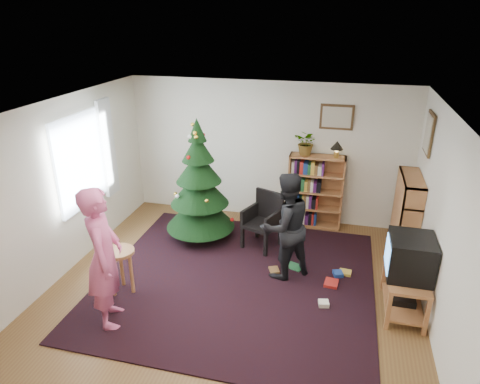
% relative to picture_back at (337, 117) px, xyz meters
% --- Properties ---
extents(floor, '(5.00, 5.00, 0.00)m').
position_rel_picture_back_xyz_m(floor, '(-1.15, -2.48, -1.95)').
color(floor, brown).
rests_on(floor, ground).
extents(ceiling, '(5.00, 5.00, 0.00)m').
position_rel_picture_back_xyz_m(ceiling, '(-1.15, -2.48, 0.55)').
color(ceiling, white).
rests_on(ceiling, wall_back).
extents(wall_back, '(5.00, 0.02, 2.50)m').
position_rel_picture_back_xyz_m(wall_back, '(-1.15, 0.02, -0.70)').
color(wall_back, silver).
rests_on(wall_back, floor).
extents(wall_front, '(5.00, 0.02, 2.50)m').
position_rel_picture_back_xyz_m(wall_front, '(-1.15, -4.97, -0.70)').
color(wall_front, silver).
rests_on(wall_front, floor).
extents(wall_left, '(0.02, 5.00, 2.50)m').
position_rel_picture_back_xyz_m(wall_left, '(-3.65, -2.48, -0.70)').
color(wall_left, silver).
rests_on(wall_left, floor).
extents(wall_right, '(0.02, 5.00, 2.50)m').
position_rel_picture_back_xyz_m(wall_right, '(1.35, -2.48, -0.70)').
color(wall_right, silver).
rests_on(wall_right, floor).
extents(rug, '(3.80, 3.60, 0.02)m').
position_rel_picture_back_xyz_m(rug, '(-1.15, -2.17, -1.94)').
color(rug, black).
rests_on(rug, floor).
extents(window_pane, '(0.04, 1.20, 1.40)m').
position_rel_picture_back_xyz_m(window_pane, '(-3.62, -1.88, -0.45)').
color(window_pane, silver).
rests_on(window_pane, wall_left).
extents(curtain, '(0.06, 0.35, 1.60)m').
position_rel_picture_back_xyz_m(curtain, '(-3.58, -1.18, -0.45)').
color(curtain, silver).
rests_on(curtain, wall_left).
extents(picture_back, '(0.55, 0.03, 0.42)m').
position_rel_picture_back_xyz_m(picture_back, '(0.00, 0.00, 0.00)').
color(picture_back, '#4C3319').
rests_on(picture_back, wall_back).
extents(picture_right, '(0.03, 0.50, 0.60)m').
position_rel_picture_back_xyz_m(picture_right, '(1.33, -0.73, 0.00)').
color(picture_right, '#4C3319').
rests_on(picture_right, wall_right).
extents(christmas_tree, '(1.14, 1.14, 2.07)m').
position_rel_picture_back_xyz_m(christmas_tree, '(-2.06, -1.09, -1.09)').
color(christmas_tree, '#3F2816').
rests_on(christmas_tree, rug).
extents(bookshelf_back, '(0.95, 0.30, 1.30)m').
position_rel_picture_back_xyz_m(bookshelf_back, '(-0.25, -0.14, -1.29)').
color(bookshelf_back, '#A66A3B').
rests_on(bookshelf_back, floor).
extents(bookshelf_right, '(0.30, 0.95, 1.30)m').
position_rel_picture_back_xyz_m(bookshelf_right, '(1.19, -0.79, -1.29)').
color(bookshelf_right, '#A66A3B').
rests_on(bookshelf_right, floor).
extents(tv_stand, '(0.49, 0.88, 0.55)m').
position_rel_picture_back_xyz_m(tv_stand, '(1.07, -2.30, -1.63)').
color(tv_stand, '#A66A3B').
rests_on(tv_stand, floor).
extents(crt_tv, '(0.54, 0.58, 0.51)m').
position_rel_picture_back_xyz_m(crt_tv, '(1.07, -2.30, -1.15)').
color(crt_tv, black).
rests_on(crt_tv, tv_stand).
extents(armchair, '(0.65, 0.67, 0.92)m').
position_rel_picture_back_xyz_m(armchair, '(-1.00, -1.06, -1.46)').
color(armchair, black).
rests_on(armchair, rug).
extents(stool, '(0.39, 0.39, 0.66)m').
position_rel_picture_back_xyz_m(stool, '(-2.59, -2.80, -1.44)').
color(stool, '#A66A3B').
rests_on(stool, floor).
extents(person_standing, '(0.65, 0.77, 1.79)m').
position_rel_picture_back_xyz_m(person_standing, '(-2.45, -3.36, -1.05)').
color(person_standing, '#CE5282').
rests_on(person_standing, rug).
extents(person_by_chair, '(0.97, 0.95, 1.58)m').
position_rel_picture_back_xyz_m(person_by_chair, '(-0.53, -1.85, -1.16)').
color(person_by_chair, black).
rests_on(person_by_chair, rug).
extents(potted_plant, '(0.50, 0.47, 0.44)m').
position_rel_picture_back_xyz_m(potted_plant, '(-0.45, -0.14, -0.43)').
color(potted_plant, gray).
rests_on(potted_plant, bookshelf_back).
extents(table_lamp, '(0.21, 0.21, 0.28)m').
position_rel_picture_back_xyz_m(table_lamp, '(0.05, -0.14, -0.46)').
color(table_lamp, '#A57F33').
rests_on(table_lamp, bookshelf_back).
extents(floor_clutter, '(1.22, 1.02, 0.08)m').
position_rel_picture_back_xyz_m(floor_clutter, '(-0.03, -1.88, -1.91)').
color(floor_clutter, '#A51E19').
rests_on(floor_clutter, rug).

